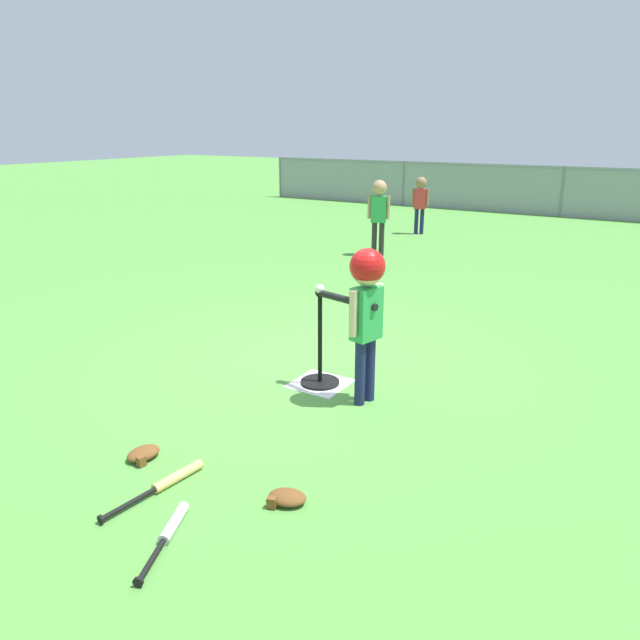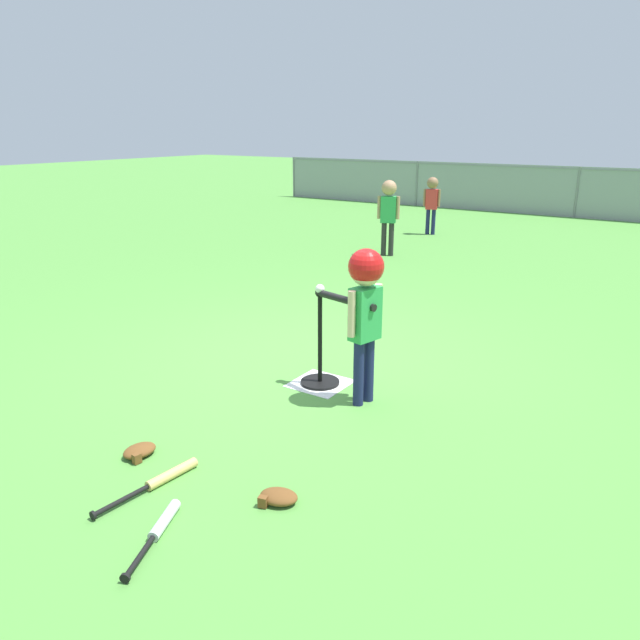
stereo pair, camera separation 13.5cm
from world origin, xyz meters
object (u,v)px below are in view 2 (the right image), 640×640
object	(u,v)px
batting_tee	(320,369)
glove_by_plate	(278,497)
spare_bat_silver	(160,527)
glove_near_bats	(139,451)
fielder_deep_center	(389,208)
baseball_on_tee	(320,289)
fielder_deep_left	(432,198)
spare_bat_wood	(162,479)
batter_child	(365,295)

from	to	relation	value
batting_tee	glove_by_plate	world-z (taller)	batting_tee
spare_bat_silver	glove_near_bats	size ratio (longest dim) A/B	2.39
batting_tee	fielder_deep_center	xyz separation A→B (m)	(-1.97, 4.94, 0.65)
batting_tee	baseball_on_tee	xyz separation A→B (m)	(0.00, 0.00, 0.68)
fielder_deep_left	spare_bat_silver	size ratio (longest dim) A/B	1.92
spare_bat_silver	batting_tee	bearing A→B (deg)	100.17
spare_bat_silver	glove_by_plate	size ratio (longest dim) A/B	2.24
batting_tee	spare_bat_wood	world-z (taller)	batting_tee
batter_child	glove_near_bats	size ratio (longest dim) A/B	4.99
fielder_deep_left	spare_bat_silver	bearing A→B (deg)	-74.42
fielder_deep_center	spare_bat_silver	bearing A→B (deg)	-71.54
batting_tee	spare_bat_wood	distance (m)	1.75
baseball_on_tee	spare_bat_wood	size ratio (longest dim) A/B	0.10
spare_bat_wood	fielder_deep_left	bearing A→B (deg)	104.12
batting_tee	spare_bat_wood	size ratio (longest dim) A/B	1.08
fielder_deep_left	batting_tee	bearing A→B (deg)	-72.92
fielder_deep_center	spare_bat_silver	distance (m)	7.43
batting_tee	glove_by_plate	bearing A→B (deg)	-64.48
fielder_deep_center	glove_near_bats	bearing A→B (deg)	-75.92
spare_bat_wood	spare_bat_silver	bearing A→B (deg)	-43.95
batting_tee	fielder_deep_left	bearing A→B (deg)	107.08
spare_bat_wood	glove_by_plate	size ratio (longest dim) A/B	2.79
spare_bat_wood	glove_near_bats	xyz separation A→B (m)	(-0.36, 0.14, 0.01)
baseball_on_tee	spare_bat_wood	distance (m)	1.91
fielder_deep_center	spare_bat_wood	size ratio (longest dim) A/B	1.70
fielder_deep_left	glove_by_plate	size ratio (longest dim) A/B	4.30
glove_by_plate	glove_near_bats	bearing A→B (deg)	-175.21
fielder_deep_center	glove_near_bats	xyz separation A→B (m)	(1.64, -6.54, -0.74)
spare_bat_silver	glove_near_bats	world-z (taller)	glove_near_bats
glove_near_bats	fielder_deep_center	bearing A→B (deg)	104.08
batting_tee	spare_bat_silver	size ratio (longest dim) A/B	1.34
spare_bat_wood	glove_near_bats	distance (m)	0.39
batter_child	baseball_on_tee	bearing A→B (deg)	166.68
batting_tee	fielder_deep_left	size ratio (longest dim) A/B	0.70
baseball_on_tee	batter_child	distance (m)	0.48
batter_child	fielder_deep_left	size ratio (longest dim) A/B	1.09
fielder_deep_center	glove_by_plate	distance (m)	7.03
glove_by_plate	spare_bat_wood	bearing A→B (deg)	-161.52
baseball_on_tee	spare_bat_silver	world-z (taller)	baseball_on_tee
batter_child	spare_bat_silver	xyz separation A→B (m)	(-0.09, -1.96, -0.82)
batting_tee	glove_near_bats	world-z (taller)	batting_tee
batting_tee	glove_near_bats	distance (m)	1.64
spare_bat_wood	glove_by_plate	xyz separation A→B (m)	(0.69, 0.23, 0.01)
baseball_on_tee	fielder_deep_center	xyz separation A→B (m)	(-1.97, 4.94, -0.03)
spare_bat_silver	spare_bat_wood	distance (m)	0.47
batting_tee	glove_by_plate	xyz separation A→B (m)	(0.72, -1.51, -0.09)
baseball_on_tee	glove_near_bats	world-z (taller)	baseball_on_tee
fielder_deep_left	spare_bat_silver	xyz separation A→B (m)	(2.59, -9.29, -0.68)
batter_child	glove_by_plate	xyz separation A→B (m)	(0.26, -1.40, -0.82)
spare_bat_silver	glove_near_bats	bearing A→B (deg)	146.34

